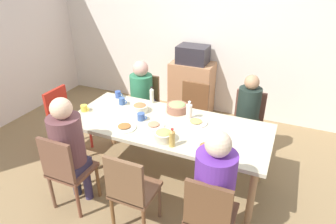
% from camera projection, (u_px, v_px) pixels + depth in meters
% --- Properties ---
extents(ground_plane, '(7.05, 7.05, 0.00)m').
position_uv_depth(ground_plane, '(168.00, 177.00, 3.67)').
color(ground_plane, olive).
extents(wall_back, '(6.11, 0.12, 2.60)m').
position_uv_depth(wall_back, '(219.00, 36.00, 4.74)').
color(wall_back, silver).
rests_on(wall_back, ground_plane).
extents(dining_table, '(2.26, 0.95, 0.76)m').
position_uv_depth(dining_table, '(168.00, 129.00, 3.36)').
color(dining_table, '#C1B797').
rests_on(dining_table, ground_plane).
extents(chair_0, '(0.40, 0.40, 0.90)m').
position_uv_depth(chair_0, '(145.00, 102.00, 4.40)').
color(chair_0, brown).
rests_on(chair_0, ground_plane).
extents(person_0, '(0.32, 0.32, 1.16)m').
position_uv_depth(person_0, '(141.00, 92.00, 4.23)').
color(person_0, '#352E52').
rests_on(person_0, ground_plane).
extents(chair_1, '(0.40, 0.40, 0.90)m').
position_uv_depth(chair_1, '(66.00, 169.00, 3.00)').
color(chair_1, brown).
rests_on(chair_1, ground_plane).
extents(person_1, '(0.33, 0.33, 1.26)m').
position_uv_depth(person_1, '(68.00, 144.00, 2.96)').
color(person_1, '#303246').
rests_on(person_1, ground_plane).
extents(chair_2, '(0.40, 0.40, 0.90)m').
position_uv_depth(chair_2, '(65.00, 117.00, 3.97)').
color(chair_2, '#BC322A').
rests_on(chair_2, ground_plane).
extents(chair_3, '(0.40, 0.40, 0.90)m').
position_uv_depth(chair_3, '(131.00, 189.00, 2.74)').
color(chair_3, brown).
rests_on(chair_3, ground_plane).
extents(chair_4, '(0.40, 0.40, 0.90)m').
position_uv_depth(chair_4, '(193.00, 111.00, 4.13)').
color(chair_4, brown).
rests_on(chair_4, ground_plane).
extents(chair_5, '(0.40, 0.40, 0.90)m').
position_uv_depth(chair_5, '(210.00, 214.00, 2.47)').
color(chair_5, brown).
rests_on(chair_5, ground_plane).
extents(person_5, '(0.34, 0.34, 1.26)m').
position_uv_depth(person_5, '(215.00, 184.00, 2.43)').
color(person_5, '#35484C').
rests_on(person_5, ground_plane).
extents(chair_6, '(0.40, 0.40, 0.90)m').
position_uv_depth(chair_6, '(247.00, 122.00, 3.87)').
color(chair_6, brown).
rests_on(chair_6, ground_plane).
extents(person_6, '(0.30, 0.30, 1.18)m').
position_uv_depth(person_6, '(248.00, 112.00, 3.71)').
color(person_6, brown).
rests_on(person_6, ground_plane).
extents(plate_0, '(0.26, 0.26, 0.04)m').
position_uv_depth(plate_0, '(196.00, 122.00, 3.33)').
color(plate_0, white).
rests_on(plate_0, dining_table).
extents(plate_1, '(0.24, 0.24, 0.04)m').
position_uv_depth(plate_1, '(154.00, 125.00, 3.27)').
color(plate_1, beige).
rests_on(plate_1, dining_table).
extents(plate_2, '(0.26, 0.26, 0.04)m').
position_uv_depth(plate_2, '(206.00, 147.00, 2.89)').
color(plate_2, silver).
rests_on(plate_2, dining_table).
extents(plate_3, '(0.26, 0.26, 0.04)m').
position_uv_depth(plate_3, '(124.00, 127.00, 3.23)').
color(plate_3, silver).
rests_on(plate_3, dining_table).
extents(bowl_0, '(0.19, 0.19, 0.10)m').
position_uv_depth(bowl_0, '(140.00, 108.00, 3.57)').
color(bowl_0, beige).
rests_on(bowl_0, dining_table).
extents(bowl_1, '(0.25, 0.25, 0.12)m').
position_uv_depth(bowl_1, '(177.00, 107.00, 3.56)').
color(bowl_1, '#94604B').
rests_on(bowl_1, dining_table).
extents(bowl_2, '(0.20, 0.20, 0.11)m').
position_uv_depth(bowl_2, '(164.00, 135.00, 3.01)').
color(bowl_2, beige).
rests_on(bowl_2, dining_table).
extents(cup_0, '(0.12, 0.08, 0.08)m').
position_uv_depth(cup_0, '(84.00, 108.00, 3.59)').
color(cup_0, yellow).
rests_on(cup_0, dining_table).
extents(cup_1, '(0.12, 0.08, 0.09)m').
position_uv_depth(cup_1, '(141.00, 117.00, 3.38)').
color(cup_1, '#3B5899').
rests_on(cup_1, dining_table).
extents(cup_2, '(0.11, 0.07, 0.09)m').
position_uv_depth(cup_2, '(118.00, 94.00, 3.93)').
color(cup_2, '#3855A6').
rests_on(cup_2, dining_table).
extents(cup_3, '(0.11, 0.08, 0.09)m').
position_uv_depth(cup_3, '(122.00, 101.00, 3.75)').
color(cup_3, '#3A5B99').
rests_on(cup_3, dining_table).
extents(bottle_0, '(0.07, 0.07, 0.22)m').
position_uv_depth(bottle_0, '(189.00, 111.00, 3.37)').
color(bottle_0, silver).
rests_on(bottle_0, dining_table).
extents(bottle_1, '(0.06, 0.06, 0.20)m').
position_uv_depth(bottle_1, '(172.00, 138.00, 2.89)').
color(bottle_1, gold).
rests_on(bottle_1, dining_table).
extents(bottle_2, '(0.05, 0.05, 0.22)m').
position_uv_depth(bottle_2, '(152.00, 95.00, 3.76)').
color(bottle_2, silver).
rests_on(bottle_2, dining_table).
extents(side_cabinet, '(0.70, 0.44, 0.90)m').
position_uv_depth(side_cabinet, '(192.00, 89.00, 5.01)').
color(side_cabinet, tan).
rests_on(side_cabinet, ground_plane).
extents(microwave, '(0.48, 0.36, 0.28)m').
position_uv_depth(microwave, '(193.00, 54.00, 4.73)').
color(microwave, '#2B282E').
rests_on(microwave, side_cabinet).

